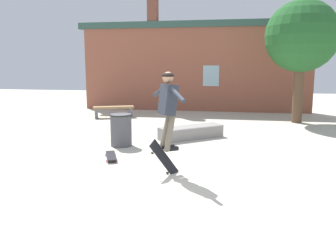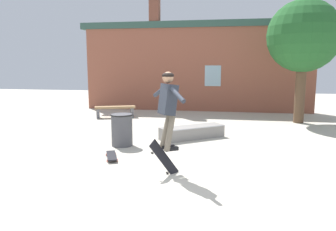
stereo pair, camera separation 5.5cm
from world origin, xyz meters
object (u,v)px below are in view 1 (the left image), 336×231
park_bench (113,109)px  trash_bin (121,129)px  skater (168,104)px  tree_right (301,37)px  skateboard_flipping (164,159)px  skate_ledge (191,132)px  skateboard_resting (111,156)px

park_bench → trash_bin: trash_bin is taller
skater → trash_bin: bearing=93.6°
tree_right → skateboard_flipping: tree_right is taller
park_bench → tree_right: bearing=-21.6°
park_bench → trash_bin: size_ratio=1.94×
skate_ledge → trash_bin: size_ratio=2.20×
tree_right → skateboard_flipping: bearing=-119.9°
skateboard_resting → skateboard_flipping: bearing=35.2°
tree_right → trash_bin: 7.25m
skate_ledge → skateboard_flipping: (-0.19, -3.17, 0.13)m
skater → skateboard_flipping: size_ratio=1.87×
trash_bin → skater: 2.65m
trash_bin → skateboard_flipping: size_ratio=1.05×
tree_right → park_bench: (-6.88, -0.05, -2.69)m
skateboard_resting → skater: bearing=38.6°
park_bench → skater: skater is taller
tree_right → skate_ledge: bearing=-137.2°
park_bench → skate_ledge: 4.65m
skate_ledge → skateboard_flipping: skateboard_flipping is taller
park_bench → skateboard_flipping: (3.20, -6.34, -0.02)m
skate_ledge → skateboard_flipping: 3.18m
tree_right → skate_ledge: (-3.49, -3.22, -2.84)m
tree_right → skater: tree_right is taller
trash_bin → skateboard_resting: (0.14, -1.18, -0.36)m
skate_ledge → skater: skater is taller
park_bench → skater: (3.26, -6.27, 1.02)m
skateboard_flipping → skateboard_resting: (-1.35, 0.83, -0.23)m
trash_bin → skater: skater is taller
skate_ledge → skater: (-0.13, -3.10, 1.17)m
park_bench → skater: size_ratio=1.08×
tree_right → skateboard_resting: size_ratio=5.37×
skater → skateboard_resting: skater is taller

